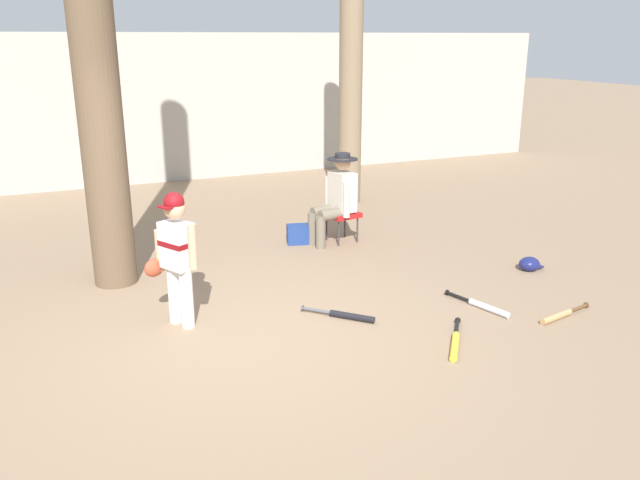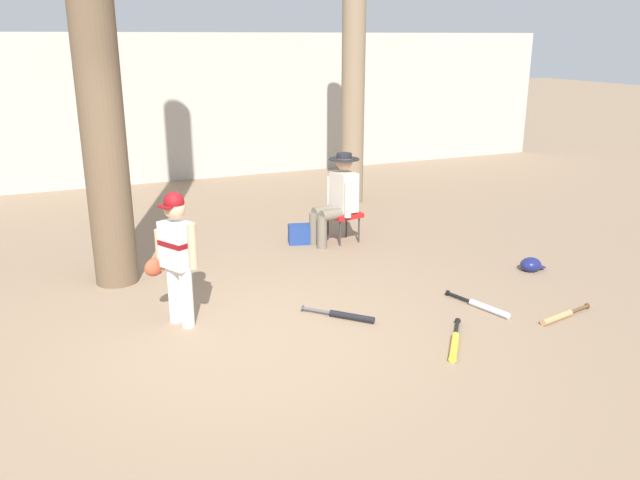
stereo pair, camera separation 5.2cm
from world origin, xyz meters
TOP-DOWN VIEW (x-y plane):
  - ground_plane at (0.00, 0.00)m, footprint 60.00×60.00m
  - concrete_back_wall at (0.00, 7.31)m, footprint 18.00×0.36m
  - tree_near_player at (-0.94, 2.05)m, footprint 0.75×0.75m
  - tree_behind_spectator at (3.11, 4.37)m, footprint 0.57×0.57m
  - young_ballplayer at (-0.52, 0.64)m, footprint 0.49×0.53m
  - folding_stool at (2.04, 2.41)m, footprint 0.45×0.45m
  - seated_spectator at (1.95, 2.39)m, footprint 0.68×0.54m
  - handbag_beside_stool at (1.49, 2.54)m, footprint 0.37×0.25m
  - bat_black_composite at (1.00, 0.11)m, footprint 0.58×0.60m
  - bat_aluminum_silver at (2.38, -0.24)m, footprint 0.27×0.77m
  - bat_wood_tan at (2.93, -0.72)m, footprint 0.72×0.21m
  - bat_yellow_trainer at (1.63, -0.82)m, footprint 0.55×0.68m
  - batting_helmet_navy at (3.60, 0.49)m, footprint 0.30×0.23m

SIDE VIEW (x-z plane):
  - ground_plane at x=0.00m, z-range 0.00..0.00m
  - bat_aluminum_silver at x=2.38m, z-range 0.00..0.07m
  - bat_wood_tan at x=2.93m, z-range 0.00..0.07m
  - bat_black_composite at x=1.00m, z-range 0.00..0.07m
  - bat_yellow_trainer at x=1.63m, z-range 0.00..0.07m
  - batting_helmet_navy at x=3.60m, z-range -0.01..0.16m
  - handbag_beside_stool at x=1.49m, z-range 0.00..0.26m
  - folding_stool at x=2.04m, z-range 0.16..0.57m
  - seated_spectator at x=1.95m, z-range 0.04..1.24m
  - young_ballplayer at x=-0.52m, z-range 0.09..1.40m
  - concrete_back_wall at x=0.00m, z-range 0.00..2.72m
  - tree_behind_spectator at x=3.11m, z-range -0.29..4.10m
  - tree_near_player at x=-0.94m, z-range -0.39..6.00m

